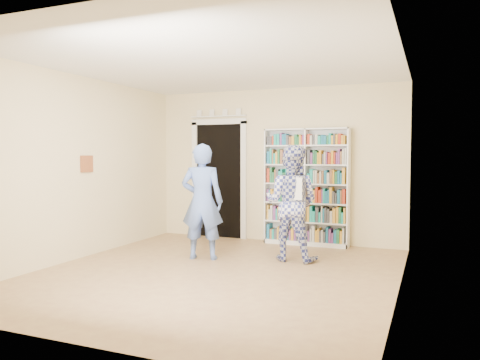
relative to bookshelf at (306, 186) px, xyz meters
The scene contains 11 objects.
floor 2.62m from the bookshelf, 104.36° to the right, with size 5.00×5.00×0.00m, color #926646.
ceiling 2.96m from the bookshelf, 104.36° to the right, with size 5.00×5.00×0.00m, color white.
wall_back 0.71m from the bookshelf, 165.45° to the left, with size 4.50×4.50×0.00m, color beige.
wall_left 3.71m from the bookshelf, 140.56° to the right, with size 5.00×5.00×0.00m, color beige.
wall_right 2.89m from the bookshelf, 54.86° to the right, with size 5.00×5.00×0.00m, color beige.
bookshelf is the anchor object (origin of this frame).
doorway 1.71m from the bookshelf, behind, with size 1.10×0.08×2.43m.
wall_art 3.57m from the bookshelf, 142.85° to the right, with size 0.03×0.25×0.25m, color brown.
man_blue 2.02m from the bookshelf, 124.58° to the right, with size 0.62×0.41×1.70m, color #5A79C9.
man_plaid 1.24m from the bookshelf, 85.77° to the right, with size 0.81×0.63×1.67m, color navy.
paper_sheet 1.46m from the bookshelf, 82.15° to the right, with size 0.22×0.01×0.31m, color white.
Camera 1 is at (2.57, -5.41, 1.52)m, focal length 35.00 mm.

